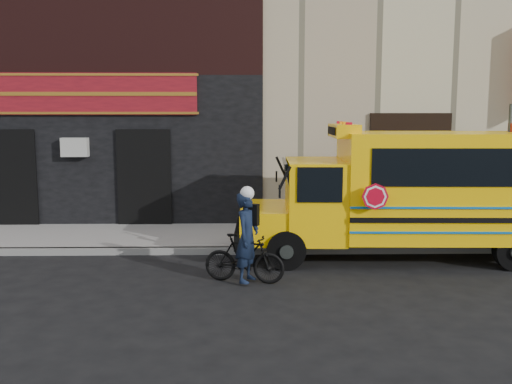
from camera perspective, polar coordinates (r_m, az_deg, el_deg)
The scene contains 8 objects.
ground at distance 10.46m, azimuth 1.60°, elevation -9.66°, with size 120.00×120.00×0.00m, color black.
curb at distance 12.94m, azimuth 1.06°, elevation -5.86°, with size 40.00×0.20×0.15m, color gray.
sidewalk at distance 14.40m, azimuth 0.83°, elevation -4.43°, with size 40.00×3.00×0.15m, color gray.
building at distance 20.63m, azimuth 0.11°, elevation 16.21°, with size 20.00×10.70×12.00m.
school_bus at distance 12.77m, azimuth 15.68°, elevation 0.21°, with size 6.96×2.48×2.92m.
sign_pole at distance 13.71m, azimuth 23.84°, elevation 1.73°, with size 0.07×0.29×3.35m.
bicycle at distance 10.72m, azimuth -1.18°, elevation -6.65°, with size 0.43×1.53×0.92m, color black.
cyclist at distance 10.54m, azimuth -0.88°, elevation -4.80°, with size 0.61×0.40×1.67m, color black.
Camera 1 is at (-0.48, -9.96, 3.16)m, focal length 40.00 mm.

